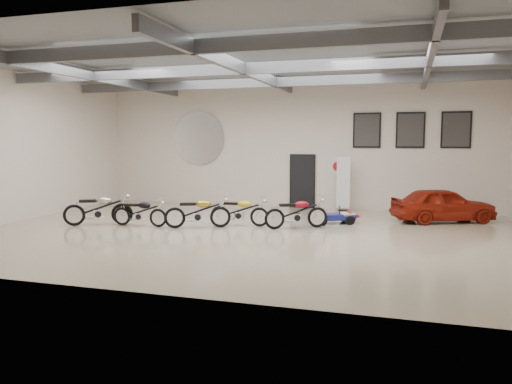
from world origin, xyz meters
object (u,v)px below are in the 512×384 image
(motorcycle_silver, at_px, (98,208))
(motorcycle_black, at_px, (140,212))
(banner_stand, at_px, (343,185))
(motorcycle_yellow, at_px, (239,210))
(vintage_car, at_px, (443,205))
(motorcycle_gold, at_px, (198,211))
(motorcycle_red, at_px, (296,212))
(go_kart, at_px, (338,214))

(motorcycle_silver, bearing_deg, motorcycle_black, -21.46)
(banner_stand, height_order, motorcycle_yellow, banner_stand)
(banner_stand, bearing_deg, vintage_car, -9.14)
(banner_stand, xyz_separation_m, motorcycle_gold, (-3.87, -5.07, -0.48))
(motorcycle_gold, relative_size, vintage_car, 0.60)
(motorcycle_silver, height_order, motorcycle_red, motorcycle_silver)
(motorcycle_silver, relative_size, motorcycle_yellow, 1.12)
(motorcycle_gold, xyz_separation_m, motorcycle_yellow, (1.11, 0.76, -0.03))
(motorcycle_silver, relative_size, motorcycle_black, 1.17)
(motorcycle_yellow, xyz_separation_m, vintage_car, (6.27, 2.73, 0.09))
(motorcycle_red, bearing_deg, motorcycle_gold, 164.70)
(banner_stand, relative_size, motorcycle_silver, 0.95)
(go_kart, bearing_deg, motorcycle_red, -156.17)
(motorcycle_yellow, bearing_deg, vintage_car, 21.90)
(motorcycle_red, bearing_deg, vintage_car, 0.69)
(banner_stand, xyz_separation_m, motorcycle_silver, (-7.13, -5.54, -0.46))
(motorcycle_silver, relative_size, vintage_car, 0.62)
(banner_stand, distance_m, go_kart, 3.05)
(motorcycle_black, bearing_deg, motorcycle_red, 10.64)
(motorcycle_black, bearing_deg, banner_stand, 40.97)
(motorcycle_silver, distance_m, go_kart, 7.78)
(motorcycle_silver, height_order, go_kart, motorcycle_silver)
(banner_stand, relative_size, motorcycle_black, 1.11)
(motorcycle_silver, distance_m, motorcycle_red, 6.36)
(go_kart, bearing_deg, vintage_car, -3.14)
(motorcycle_black, height_order, motorcycle_red, motorcycle_red)
(motorcycle_black, distance_m, vintage_car, 10.00)
(motorcycle_red, xyz_separation_m, vintage_car, (4.43, 2.69, 0.06))
(motorcycle_black, relative_size, go_kart, 1.10)
(banner_stand, bearing_deg, go_kart, -71.12)
(motorcycle_gold, distance_m, vintage_car, 8.17)
(motorcycle_red, bearing_deg, banner_stand, 47.44)
(banner_stand, distance_m, motorcycle_black, 7.87)
(motorcycle_red, height_order, vintage_car, vintage_car)
(motorcycle_gold, relative_size, go_kart, 1.23)
(motorcycle_gold, height_order, motorcycle_red, motorcycle_gold)
(banner_stand, xyz_separation_m, motorcycle_black, (-5.74, -5.35, -0.54))
(motorcycle_black, bearing_deg, motorcycle_gold, 6.40)
(motorcycle_silver, bearing_deg, motorcycle_yellow, -13.59)
(banner_stand, distance_m, motorcycle_silver, 9.04)
(banner_stand, distance_m, motorcycle_red, 4.39)
(motorcycle_black, relative_size, motorcycle_yellow, 0.96)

